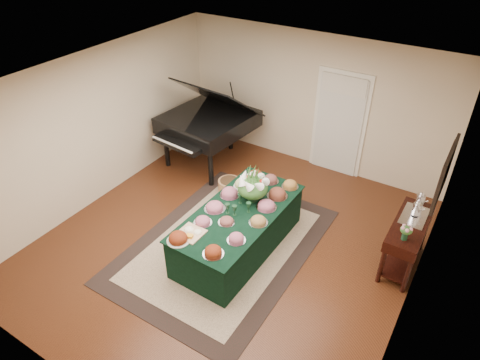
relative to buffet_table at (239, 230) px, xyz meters
The scene contains 14 objects.
ground 0.42m from the buffet_table, 165.48° to the left, with size 6.00×6.00×0.00m, color black.
area_rug 0.44m from the buffet_table, 159.96° to the right, with size 2.56×3.58×0.01m.
kitchen_doorway 3.11m from the buffet_table, 82.31° to the left, with size 1.05×0.07×2.10m.
buffet_table is the anchor object (origin of this frame).
food_platters 0.42m from the buffet_table, 97.06° to the left, with size 1.06×2.30×0.11m.
cutting_board 0.92m from the buffet_table, 111.77° to the right, with size 0.36×0.36×0.10m.
green_goblets 0.46m from the buffet_table, 154.70° to the left, with size 0.33×0.39×0.18m.
floral_centerpiece 0.76m from the buffet_table, 85.68° to the left, with size 0.49×0.49×0.49m.
grand_piano 2.78m from the buffet_table, 135.09° to the left, with size 1.79×1.97×1.86m.
wicker_basket 1.57m from the buffet_table, 128.66° to the left, with size 0.42×0.42×0.26m, color #A16B41.
mahogany_sideboard 2.52m from the buffet_table, 23.51° to the left, with size 0.45×1.23×0.83m.
tea_service 2.69m from the buffet_table, 28.95° to the left, with size 0.34×0.58×0.30m.
pink_bouquet 2.45m from the buffet_table, 14.41° to the left, with size 0.19×0.19×0.24m.
wall_painting 3.04m from the buffet_table, 21.64° to the left, with size 0.05×0.95×0.75m.
Camera 1 is at (2.91, -4.37, 4.78)m, focal length 32.00 mm.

